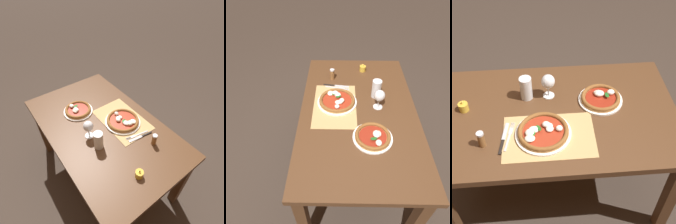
{
  "view_description": "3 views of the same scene",
  "coord_description": "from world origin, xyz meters",
  "views": [
    {
      "loc": [
        -0.92,
        0.58,
        1.9
      ],
      "look_at": [
        0.04,
        -0.13,
        0.8
      ],
      "focal_mm": 30.0,
      "sensor_mm": 36.0,
      "label": 1
    },
    {
      "loc": [
        1.19,
        -0.13,
        1.85
      ],
      "look_at": [
        0.1,
        -0.15,
        0.81
      ],
      "focal_mm": 35.0,
      "sensor_mm": 36.0,
      "label": 2
    },
    {
      "loc": [
        -0.06,
        -1.26,
        2.01
      ],
      "look_at": [
        0.05,
        -0.04,
        0.78
      ],
      "focal_mm": 50.0,
      "sensor_mm": 36.0,
      "label": 3
    }
  ],
  "objects": [
    {
      "name": "ground_plane",
      "position": [
        0.0,
        0.0,
        0.0
      ],
      "size": [
        24.0,
        24.0,
        0.0
      ],
      "primitive_type": "plane",
      "color": "#382D26"
    },
    {
      "name": "dining_table",
      "position": [
        0.0,
        0.0,
        0.64
      ],
      "size": [
        1.41,
        0.86,
        0.74
      ],
      "color": "#4C301C",
      "rests_on": "ground"
    },
    {
      "name": "paper_placemat",
      "position": [
        -0.05,
        -0.18,
        0.74
      ],
      "size": [
        0.49,
        0.32,
        0.0
      ],
      "primitive_type": "cube",
      "color": "tan",
      "rests_on": "dining_table"
    },
    {
      "name": "pizza_near",
      "position": [
        -0.08,
        -0.16,
        0.76
      ],
      "size": [
        0.3,
        0.3,
        0.05
      ],
      "color": "white",
      "rests_on": "paper_placemat"
    },
    {
      "name": "pizza_far",
      "position": [
        0.27,
        0.08,
        0.76
      ],
      "size": [
        0.26,
        0.26,
        0.05
      ],
      "color": "white",
      "rests_on": "dining_table"
    },
    {
      "name": "wine_glass",
      "position": [
        -0.03,
        0.15,
        0.85
      ],
      "size": [
        0.08,
        0.08,
        0.16
      ],
      "color": "silver",
      "rests_on": "dining_table"
    },
    {
      "name": "pint_glass",
      "position": [
        -0.16,
        0.14,
        0.81
      ],
      "size": [
        0.07,
        0.07,
        0.15
      ],
      "color": "silver",
      "rests_on": "dining_table"
    },
    {
      "name": "fork",
      "position": [
        -0.26,
        -0.16,
        0.75
      ],
      "size": [
        0.05,
        0.2,
        0.0
      ],
      "color": "#B7B7BC",
      "rests_on": "paper_placemat"
    },
    {
      "name": "knife",
      "position": [
        -0.29,
        -0.17,
        0.75
      ],
      "size": [
        0.05,
        0.22,
        0.01
      ],
      "color": "black",
      "rests_on": "paper_placemat"
    },
    {
      "name": "votive_candle",
      "position": [
        -0.52,
        0.06,
        0.76
      ],
      "size": [
        0.06,
        0.06,
        0.07
      ],
      "color": "gold",
      "rests_on": "dining_table"
    },
    {
      "name": "pepper_shaker",
      "position": [
        -0.39,
        -0.21,
        0.79
      ],
      "size": [
        0.04,
        0.04,
        0.1
      ],
      "color": "brown",
      "rests_on": "dining_table"
    }
  ]
}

